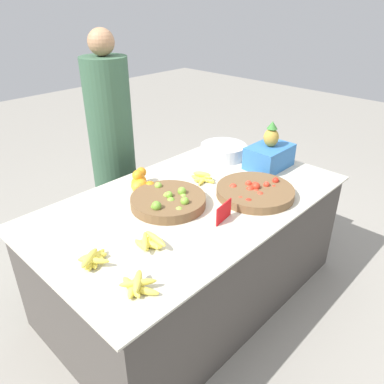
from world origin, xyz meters
TOP-DOWN VIEW (x-y plane):
  - ground_plane at (0.00, 0.00)m, footprint 12.00×12.00m
  - market_table at (0.00, 0.00)m, footprint 1.89×1.09m
  - lime_bowl at (-0.15, 0.05)m, footprint 0.43×0.43m
  - tomato_basket at (0.30, -0.24)m, footprint 0.47×0.47m
  - orange_pile at (-0.13, 0.32)m, footprint 0.17×0.19m
  - metal_bowl at (0.63, 0.28)m, footprint 0.33×0.33m
  - price_sign at (-0.05, -0.28)m, footprint 0.15×0.03m
  - produce_crate at (0.71, -0.06)m, footprint 0.32×0.22m
  - banana_bunch_middle_left at (-0.71, -0.36)m, footprint 0.15×0.19m
  - banana_bunch_back_center at (-0.73, -0.09)m, footprint 0.18×0.16m
  - banana_bunch_front_left at (-0.47, -0.17)m, footprint 0.16×0.17m
  - banana_bunch_front_center at (0.23, 0.12)m, footprint 0.16×0.18m
  - vendor_person at (0.10, 0.93)m, footprint 0.33×0.33m

SIDE VIEW (x-z plane):
  - ground_plane at x=0.00m, z-range 0.00..0.00m
  - market_table at x=0.00m, z-range 0.00..0.71m
  - banana_bunch_front_center at x=0.23m, z-range 0.71..0.77m
  - banana_bunch_back_center at x=-0.73m, z-range 0.71..0.77m
  - banana_bunch_front_left at x=-0.47m, z-range 0.71..0.77m
  - vendor_person at x=0.10m, z-range -0.06..1.54m
  - banana_bunch_middle_left at x=-0.71m, z-range 0.71..0.77m
  - tomato_basket at x=0.30m, z-range 0.70..0.78m
  - lime_bowl at x=-0.15m, z-range 0.70..0.79m
  - orange_pile at x=-0.13m, z-range 0.70..0.82m
  - metal_bowl at x=0.63m, z-range 0.71..0.81m
  - price_sign at x=-0.05m, z-range 0.71..0.82m
  - produce_crate at x=0.71m, z-range 0.65..0.98m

